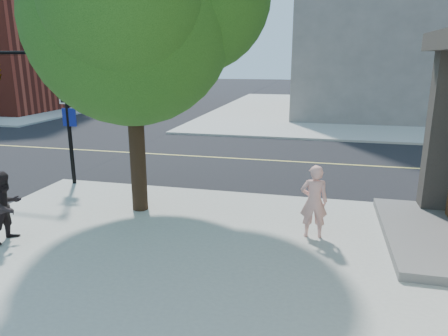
# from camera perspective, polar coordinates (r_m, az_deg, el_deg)

# --- Properties ---
(ground) EXTENTS (140.00, 140.00, 0.00)m
(ground) POSITION_cam_1_polar(r_m,az_deg,el_deg) (13.65, -17.84, -2.23)
(ground) COLOR black
(ground) RESTS_ON ground
(road_ew) EXTENTS (140.00, 9.00, 0.01)m
(road_ew) POSITION_cam_1_polar(r_m,az_deg,el_deg) (17.51, -10.31, 1.96)
(road_ew) COLOR black
(road_ew) RESTS_ON ground
(sidewalk_ne) EXTENTS (29.00, 25.00, 0.12)m
(sidewalk_ne) POSITION_cam_1_polar(r_m,az_deg,el_deg) (33.47, 24.84, 7.02)
(sidewalk_ne) COLOR #A9AAA0
(sidewalk_ne) RESTS_ON ground
(filler_ne) EXTENTS (18.00, 16.00, 14.00)m
(filler_ne) POSITION_cam_1_polar(r_m,az_deg,el_deg) (34.00, 26.90, 18.89)
(filler_ne) COLOR slate
(filler_ne) RESTS_ON sidewalk_ne
(man_on_phone) EXTENTS (0.62, 0.44, 1.60)m
(man_on_phone) POSITION_cam_1_polar(r_m,az_deg,el_deg) (8.97, 12.33, -4.54)
(man_on_phone) COLOR #E7A297
(man_on_phone) RESTS_ON sidewalk_se
(pedestrian) EXTENTS (0.64, 0.78, 1.50)m
(pedestrian) POSITION_cam_1_polar(r_m,az_deg,el_deg) (9.74, -27.86, -4.70)
(pedestrian) COLOR black
(pedestrian) RESTS_ON sidewalk_se
(signal_pole) EXTENTS (3.63, 0.41, 4.10)m
(signal_pole) POSITION_cam_1_polar(r_m,az_deg,el_deg) (14.29, -28.03, 11.64)
(signal_pole) COLOR black
(signal_pole) RESTS_ON sidewalk_se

